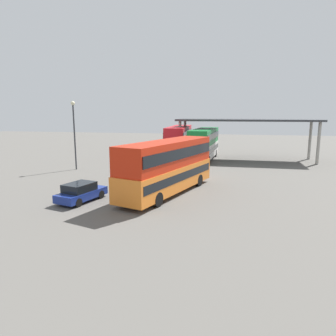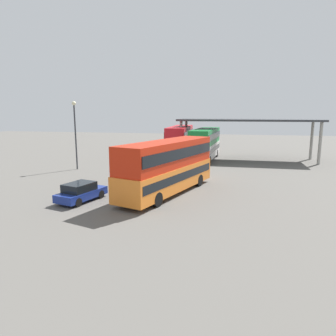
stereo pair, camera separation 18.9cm
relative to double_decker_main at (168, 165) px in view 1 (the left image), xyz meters
The scene contains 7 objects.
ground_plane 3.77m from the double_decker_main, 114.48° to the right, with size 140.00×140.00×0.00m, color #595651.
double_decker_main is the anchor object (origin of this frame).
parked_hatchback 6.73m from the double_decker_main, 147.92° to the right, with size 2.54×4.07×1.35m.
double_decker_near_canopy 19.40m from the double_decker_main, 97.68° to the left, with size 3.03×11.38×4.32m.
double_decker_mid_row 17.81m from the double_decker_main, 86.59° to the left, with size 3.17×11.15×4.10m.
depot_canopy 20.39m from the double_decker_main, 71.51° to the left, with size 18.16×5.51×5.36m.
lamppost_tall 14.59m from the double_decker_main, 147.24° to the left, with size 0.44×0.44×7.41m.
Camera 1 is at (6.11, -19.77, 6.20)m, focal length 32.55 mm.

